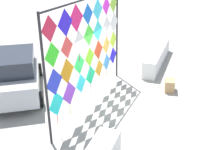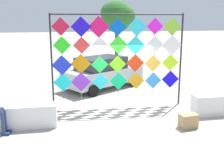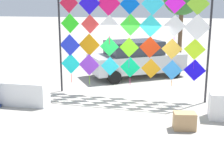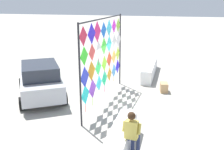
% 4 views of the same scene
% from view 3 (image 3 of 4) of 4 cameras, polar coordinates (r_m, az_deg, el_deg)
% --- Properties ---
extents(ground, '(120.00, 120.00, 0.00)m').
position_cam_3_polar(ground, '(9.92, 2.73, -5.69)').
color(ground, '#9E998E').
extents(kite_display_rack, '(5.23, 0.39, 3.74)m').
position_cam_3_polar(kite_display_rack, '(10.41, 3.26, 7.90)').
color(kite_display_rack, '#232328').
rests_on(kite_display_rack, ground).
extents(parked_car, '(4.46, 3.72, 1.61)m').
position_cam_3_polar(parked_car, '(13.64, 4.48, 3.10)').
color(parked_car, '#B7B7BC').
rests_on(parked_car, ground).
extents(cardboard_box_large, '(0.62, 0.45, 0.46)m').
position_cam_3_polar(cardboard_box_large, '(8.26, 13.44, -8.37)').
color(cardboard_box_large, tan).
rests_on(cardboard_box_large, ground).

